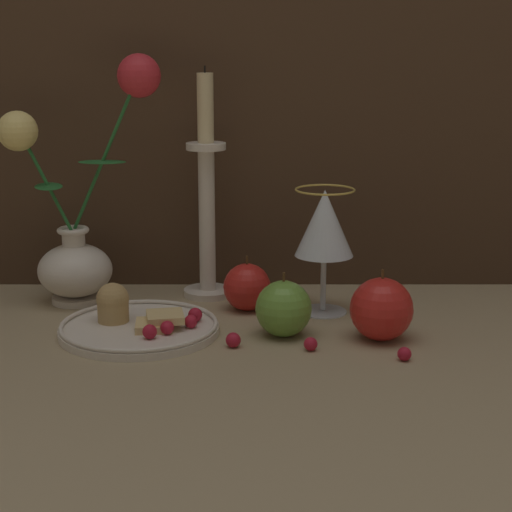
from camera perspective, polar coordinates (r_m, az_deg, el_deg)
name	(u,v)px	position (r m, az deg, el deg)	size (l,w,h in m)	color
ground_plane	(210,330)	(1.16, -3.08, -4.95)	(2.40, 2.40, 0.00)	#9E8966
vase	(78,221)	(1.28, -11.80, 2.29)	(0.23, 0.11, 0.36)	silver
plate_with_pastries	(137,324)	(1.15, -7.96, -4.49)	(0.21, 0.21, 0.06)	silver
wine_glass	(324,227)	(1.20, 4.55, 1.91)	(0.08, 0.08, 0.18)	silver
candlestick	(206,203)	(1.28, -3.33, 3.55)	(0.07, 0.07, 0.34)	silver
apple_beside_vase	(283,309)	(1.13, 1.82, -3.53)	(0.07, 0.07, 0.09)	#669938
apple_near_glass	(381,309)	(1.12, 8.34, -3.52)	(0.08, 0.08, 0.09)	red
apple_at_table_edge	(247,287)	(1.23, -0.63, -2.08)	(0.07, 0.07, 0.08)	red
berry_near_plate	(310,344)	(1.08, 3.63, -5.87)	(0.02, 0.02, 0.02)	#AD192D
berry_front_center	(404,354)	(1.06, 9.84, -6.45)	(0.02, 0.02, 0.02)	#AD192D
berry_by_glass_stem	(233,340)	(1.09, -1.56, -5.62)	(0.02, 0.02, 0.02)	#AD192D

